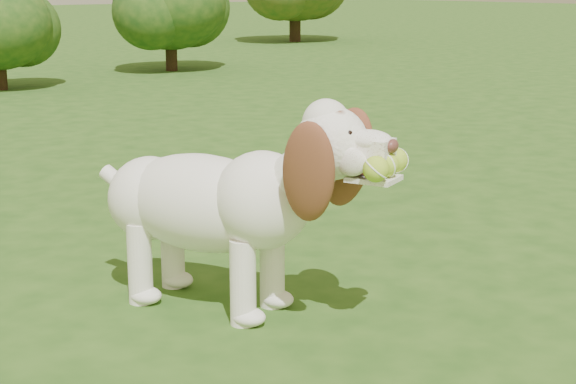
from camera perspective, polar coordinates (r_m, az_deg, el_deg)
ground at (r=3.58m, az=-8.95°, el=-6.05°), size 80.00×80.00×0.00m
dog at (r=3.18m, az=-3.95°, el=-0.27°), size 0.75×1.19×0.81m
shrub_d at (r=12.09m, az=-7.65°, el=12.09°), size 1.50×1.50×1.56m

